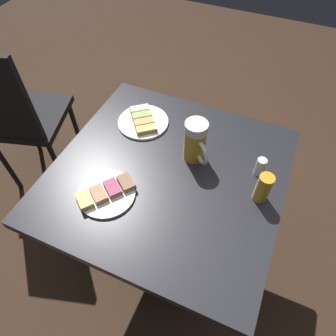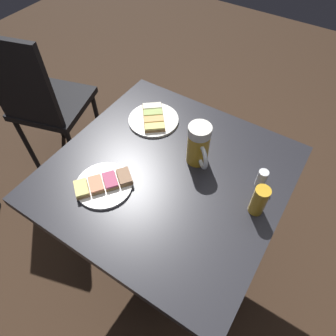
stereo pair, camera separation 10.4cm
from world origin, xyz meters
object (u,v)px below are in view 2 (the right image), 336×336
plate_far (154,119)px  beer_mug (199,145)px  plate_near (104,184)px  salt_shaker (262,178)px  cafe_chair (42,101)px  beer_glass_small (259,200)px

plate_far → beer_mug: bearing=-19.5°
plate_near → beer_mug: (0.21, 0.27, 0.07)m
plate_far → salt_shaker: salt_shaker is taller
plate_near → salt_shaker: salt_shaker is taller
plate_near → cafe_chair: (-0.76, 0.34, -0.21)m
beer_glass_small → salt_shaker: beer_glass_small is taller
cafe_chair → beer_glass_small: bearing=-23.3°
plate_near → salt_shaker: 0.53m
beer_glass_small → beer_mug: bearing=162.7°
plate_far → beer_mug: size_ratio=1.26×
beer_glass_small → cafe_chair: cafe_chair is taller
beer_mug → salt_shaker: (0.23, 0.02, -0.05)m
plate_near → beer_mug: beer_mug is taller
beer_mug → beer_glass_small: (0.26, -0.08, -0.02)m
plate_near → beer_glass_small: beer_glass_small is taller
plate_far → cafe_chair: 0.75m
plate_near → cafe_chair: bearing=156.0°
plate_far → cafe_chair: (-0.72, -0.02, -0.21)m
plate_far → cafe_chair: size_ratio=0.22×
plate_near → cafe_chair: cafe_chair is taller
plate_far → beer_mug: 0.28m
beer_glass_small → salt_shaker: size_ratio=1.62×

